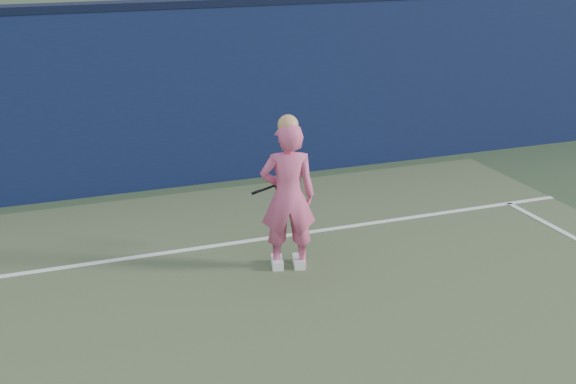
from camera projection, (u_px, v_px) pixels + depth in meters
name	position (u px, v px, depth m)	size (l,w,h in m)	color
backstop_wall	(113.00, 103.00, 10.97)	(24.00, 0.40, 2.50)	#0B1832
wall_cap	(106.00, 6.00, 10.55)	(24.00, 0.42, 0.10)	black
player	(288.00, 196.00, 8.61)	(0.68, 0.54, 1.72)	#DA5581
racket	(283.00, 184.00, 9.04)	(0.53, 0.13, 0.28)	black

